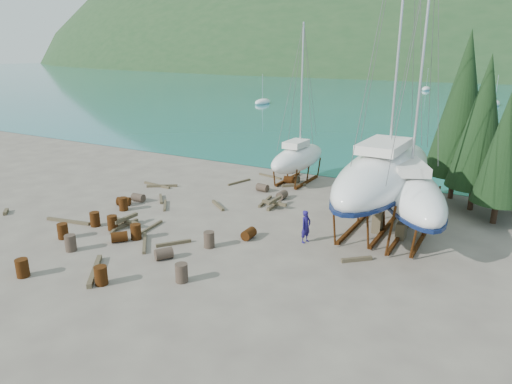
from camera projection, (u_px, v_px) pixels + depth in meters
The scene contains 52 objects.
ground at pixel (212, 234), 26.35m from camera, with size 600.00×600.00×0.00m, color #5D5249.
bay_water at pixel (500, 67), 287.23m from camera, with size 700.00×700.00×0.00m, color #166372.
far_hill at pixel (501, 67), 291.37m from camera, with size 800.00×360.00×110.00m, color #1C381C.
far_house_left at pixel (342, 67), 211.37m from camera, with size 6.60×5.60×5.60m.
far_house_center at pixel (433, 69), 192.35m from camera, with size 6.60×5.60×5.60m.
cypress_near_right at pixel (483, 123), 28.62m from camera, with size 3.60×3.60×10.00m.
cypress_mid_right at pixel (506, 144), 26.51m from camera, with size 3.06×3.06×8.50m.
cypress_back_left at pixel (462, 104), 30.74m from camera, with size 4.14×4.14×11.50m.
moored_boat_left at pixel (263, 102), 90.19m from camera, with size 2.00×5.00×6.05m.
moored_boat_mid at pixel (494, 104), 87.73m from camera, with size 2.00×5.00×6.05m.
moored_boat_far at pixel (426, 89), 121.14m from camera, with size 2.00×5.00×6.05m.
large_sailboat_near at pixel (385, 174), 26.16m from camera, with size 4.28×13.36×20.85m.
large_sailboat_far at pixel (407, 190), 25.31m from camera, with size 7.22×10.84×16.67m.
small_sailboat_shore at pixel (298, 158), 36.15m from camera, with size 2.62×7.67×12.15m.
worker at pixel (306, 227), 24.93m from camera, with size 0.67×0.44×1.84m, color navy.
drum_0 at pixel (63, 231), 25.56m from camera, with size 0.58×0.58×0.88m, color #512B0D.
drum_1 at pixel (164, 254), 23.07m from camera, with size 0.58×0.58×0.88m, color #2D2823.
drum_2 at pixel (124, 201), 31.10m from camera, with size 0.58×0.58×0.88m, color #512B0D.
drum_3 at pixel (22, 268), 21.23m from camera, with size 0.58×0.58×0.88m, color #512B0D.
drum_4 at pixel (290, 180), 36.29m from camera, with size 0.58×0.58×0.88m, color #512B0D.
drum_5 at pixel (209, 240), 24.42m from camera, with size 0.58×0.58×0.88m, color #2D2823.
drum_6 at pixel (249, 234), 25.58m from camera, with size 0.58×0.58×0.88m, color #512B0D.
drum_7 at pixel (101, 276), 20.51m from camera, with size 0.58×0.58×0.88m, color #512B0D.
drum_8 at pixel (123, 204), 30.10m from camera, with size 0.58×0.58×0.88m, color #512B0D.
drum_9 at pixel (262, 188), 34.20m from camera, with size 0.58×0.58×0.88m, color #2D2823.
drum_10 at pixel (112, 223), 26.79m from camera, with size 0.58×0.58×0.88m, color #512B0D.
drum_11 at pixel (282, 195), 32.44m from camera, with size 0.58×0.58×0.88m, color #2D2823.
drum_12 at pixel (119, 237), 25.15m from camera, with size 0.58×0.58×0.88m, color #512B0D.
drum_13 at pixel (95, 219), 27.37m from camera, with size 0.58×0.58×0.88m, color #512B0D.
drum_14 at pixel (136, 232), 25.47m from camera, with size 0.58×0.58×0.88m, color #512B0D.
drum_15 at pixel (138, 198), 31.88m from camera, with size 0.58×0.58×0.88m, color #2D2823.
drum_16 at pixel (71, 243), 23.98m from camera, with size 0.58×0.58×0.88m, color #2D2823.
drum_17 at pixel (182, 273), 20.77m from camera, with size 0.58×0.58×0.88m, color #2D2823.
timber_0 at pixel (239, 182), 36.46m from camera, with size 0.14×2.34×0.14m, color brown.
timber_1 at pixel (357, 259), 22.89m from camera, with size 0.19×1.63×0.19m, color brown.
timber_2 at pixel (162, 186), 35.34m from camera, with size 0.19×2.35×0.19m, color brown.
timber_3 at pixel (150, 228), 26.96m from camera, with size 0.15×2.52×0.15m, color brown.
timber_4 at pixel (161, 199), 32.28m from camera, with size 0.17×1.97×0.17m, color brown.
timber_5 at pixel (145, 243), 24.88m from camera, with size 0.16×2.66×0.16m, color brown.
timber_6 at pixel (294, 185), 35.48m from camera, with size 0.19×1.92×0.19m, color brown.
timber_7 at pixel (174, 243), 24.83m from camera, with size 0.17×1.93×0.17m, color brown.
timber_8 at pixel (218, 205), 30.88m from camera, with size 0.19×2.04×0.19m, color brown.
timber_9 at pixel (270, 176), 38.13m from camera, with size 0.15×2.37×0.15m, color brown.
timber_10 at pixel (265, 201), 31.75m from camera, with size 0.16×2.45×0.16m, color brown.
timber_11 at pixel (165, 205), 30.95m from camera, with size 0.15×2.13×0.15m, color brown.
timber_12 at pixel (118, 227), 27.08m from camera, with size 0.17×1.91×0.17m, color brown.
timber_13 at pixel (6, 212), 29.62m from camera, with size 0.22×0.94×0.22m, color brown.
timber_14 at pixel (68, 221), 28.02m from camera, with size 0.18×3.10×0.18m, color brown.
timber_16 at pixel (95, 271), 21.67m from camera, with size 0.23×3.14×0.23m, color brown.
timber_17 at pixel (157, 185), 35.59m from camera, with size 0.16×2.73×0.16m, color brown.
timber_pile_fore at pixel (126, 221), 27.40m from camera, with size 1.80×1.80×0.60m.
timber_pile_aft at pixel (274, 203), 30.70m from camera, with size 1.80×1.80×0.60m.
Camera 1 is at (14.40, -19.92, 10.12)m, focal length 32.00 mm.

